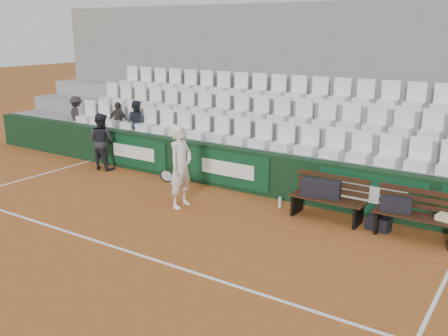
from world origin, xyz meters
TOP-DOWN VIEW (x-y plane):
  - ground at (0.00, 0.00)m, footprint 80.00×80.00m
  - court_baseline at (0.00, 0.00)m, footprint 18.00×0.06m
  - back_barrier at (0.07, 3.99)m, footprint 18.00×0.34m
  - grandstand_tier_front at (0.00, 4.62)m, footprint 18.00×0.95m
  - grandstand_tier_mid at (0.00, 5.58)m, footprint 18.00×0.95m
  - grandstand_tier_back at (0.00, 6.53)m, footprint 18.00×0.95m
  - grandstand_rear_wall at (0.00, 7.15)m, footprint 18.00×0.30m
  - seat_row_front at (0.00, 4.45)m, footprint 11.90×0.44m
  - seat_row_mid at (0.00, 5.40)m, footprint 11.90×0.44m
  - seat_row_back at (0.00, 6.35)m, footprint 11.90×0.44m
  - bench_left at (2.50, 3.32)m, footprint 1.50×0.56m
  - bench_right at (4.21, 3.31)m, footprint 1.50×0.56m
  - sports_bag_left at (2.34, 3.35)m, footprint 0.82×0.50m
  - sports_bag_right at (3.83, 3.30)m, footprint 0.59×0.38m
  - towel at (4.74, 3.33)m, footprint 0.41×0.33m
  - sports_bag_ground at (3.54, 3.33)m, footprint 0.47×0.33m
  - water_bottle_near at (1.40, 3.41)m, footprint 0.07×0.07m
  - water_bottle_far at (3.13, 3.14)m, footprint 0.07×0.07m
  - tennis_player at (-0.42, 2.31)m, footprint 0.72×0.66m
  - ball_kid at (-4.05, 3.49)m, footprint 0.79×0.63m
  - spectator_a at (-6.17, 4.50)m, footprint 0.86×0.67m
  - spectator_b at (-4.39, 4.50)m, footprint 0.70×0.37m
  - spectator_c at (-3.70, 4.50)m, footprint 0.68×0.57m

SIDE VIEW (x-z plane):
  - ground at x=0.00m, z-range 0.00..0.00m
  - court_baseline at x=0.00m, z-range 0.00..0.01m
  - water_bottle_near at x=1.40m, z-range 0.00..0.23m
  - water_bottle_far at x=3.13m, z-range 0.00..0.25m
  - sports_bag_ground at x=3.54m, z-range 0.00..0.27m
  - bench_left at x=2.50m, z-range 0.00..0.45m
  - bench_right at x=4.21m, z-range 0.00..0.45m
  - grandstand_tier_front at x=0.00m, z-range 0.00..1.00m
  - towel at x=4.74m, z-range 0.45..0.55m
  - back_barrier at x=0.07m, z-range 0.00..1.00m
  - sports_bag_right at x=3.83m, z-range 0.45..0.71m
  - sports_bag_left at x=2.34m, z-range 0.45..0.78m
  - grandstand_tier_mid at x=0.00m, z-range 0.00..1.45m
  - ball_kid at x=-4.05m, z-range 0.00..1.54m
  - tennis_player at x=-0.42m, z-range 0.00..1.79m
  - grandstand_tier_back at x=0.00m, z-range 0.00..1.90m
  - seat_row_front at x=0.00m, z-range 1.00..1.63m
  - spectator_b at x=-4.39m, z-range 1.00..2.15m
  - spectator_a at x=-6.17m, z-range 1.00..2.18m
  - spectator_c at x=-3.70m, z-range 1.00..2.25m
  - seat_row_mid at x=0.00m, z-range 1.45..2.08m
  - grandstand_rear_wall at x=0.00m, z-range 0.00..4.40m
  - seat_row_back at x=0.00m, z-range 1.90..2.53m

